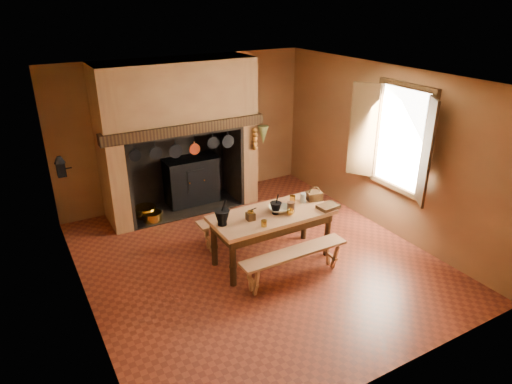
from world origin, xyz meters
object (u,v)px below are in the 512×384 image
work_table (272,221)px  mixing_bowl (279,209)px  coffee_grinder (251,216)px  iron_range (192,180)px  wicker_basket (314,195)px  bench_front (294,258)px

work_table → mixing_bowl: mixing_bowl is taller
coffee_grinder → iron_range: bearing=89.6°
iron_range → mixing_bowl: 2.63m
work_table → wicker_basket: size_ratio=6.94×
bench_front → wicker_basket: (0.83, 0.69, 0.53)m
coffee_grinder → mixing_bowl: bearing=6.0°
bench_front → mixing_bowl: mixing_bowl is taller
work_table → iron_range: bearing=95.6°
mixing_bowl → wicker_basket: wicker_basket is taller
bench_front → mixing_bowl: bearing=79.0°
wicker_basket → iron_range: bearing=126.4°
iron_range → wicker_basket: 2.75m
work_table → coffee_grinder: size_ratio=10.51×
coffee_grinder → mixing_bowl: size_ratio=0.57×
work_table → bench_front: size_ratio=1.12×
iron_range → mixing_bowl: iron_range is taller
work_table → wicker_basket: bearing=5.6°
work_table → coffee_grinder: 0.43m
iron_range → wicker_basket: size_ratio=5.95×
iron_range → work_table: 2.60m
iron_range → mixing_bowl: (0.37, -2.58, 0.36)m
mixing_bowl → wicker_basket: (0.71, 0.08, 0.04)m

